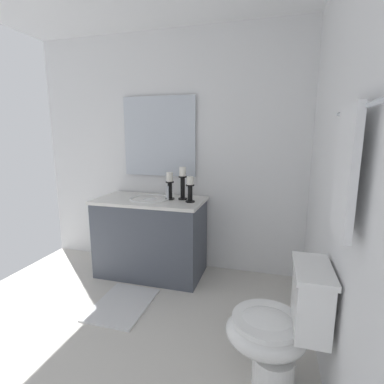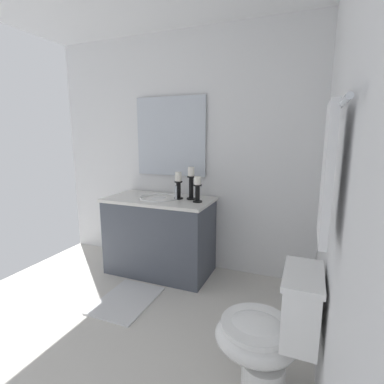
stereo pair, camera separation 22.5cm
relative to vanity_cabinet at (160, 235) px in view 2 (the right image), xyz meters
name	(u,v)px [view 2 (the right image)]	position (x,y,z in m)	size (l,w,h in m)	color
floor	(113,325)	(0.92, 0.08, -0.41)	(2.50, 2.91, 0.02)	beige
wall_back	(339,175)	(0.92, 1.53, 0.83)	(2.50, 0.04, 2.45)	white
wall_left	(179,153)	(-0.33, 0.08, 0.83)	(0.04, 2.91, 2.45)	white
vanity_cabinet	(160,235)	(0.00, 0.00, 0.00)	(0.58, 1.09, 0.79)	#474C56
sink_basin	(159,202)	(0.00, 0.00, 0.36)	(0.40, 0.40, 0.24)	white
mirror	(170,137)	(-0.28, 0.00, 1.01)	(0.02, 0.79, 0.82)	silver
candle_holder_tall	(198,189)	(0.02, 0.42, 0.52)	(0.09, 0.09, 0.25)	black
candle_holder_short	(191,182)	(-0.07, 0.32, 0.57)	(0.09, 0.09, 0.32)	black
candle_holder_mid	(178,185)	(-0.04, 0.20, 0.54)	(0.09, 0.09, 0.27)	black
toilet	(269,334)	(1.10, 1.25, -0.03)	(0.39, 0.54, 0.75)	white
towel_bar	(339,107)	(1.34, 1.47, 1.12)	(0.02, 0.02, 0.68)	silver
towel_near_vanity	(327,173)	(1.34, 1.46, 0.88)	(0.28, 0.03, 0.52)	white
bath_mat	(127,300)	(0.62, 0.00, -0.39)	(0.60, 0.44, 0.02)	silver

